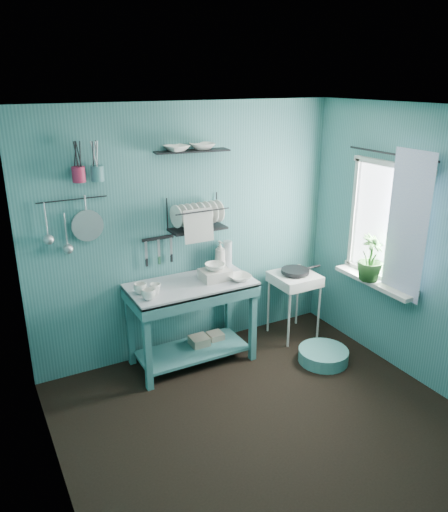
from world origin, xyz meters
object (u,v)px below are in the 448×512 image
mug_mid (155,289)px  water_bottle (228,254)px  mug_left (149,294)px  potted_plant (371,258)px  hotplate_stand (293,305)px  utensil_cup_magenta (79,174)px  storage_tin_large (199,347)px  utensil_cup_teal (97,174)px  dish_rack (197,214)px  wash_tub (215,274)px  storage_tin_small (215,341)px  frying_pan (295,271)px  soap_bottle (220,255)px  mug_right (140,289)px  work_counter (192,323)px  colander (87,226)px  floor_basin (323,355)px

mug_mid → water_bottle: bearing=17.3°
mug_left → potted_plant: potted_plant is taller
hotplate_stand → utensil_cup_magenta: bearing=161.6°
storage_tin_large → utensil_cup_teal: bearing=167.5°
dish_rack → wash_tub: bearing=-67.9°
water_bottle → utensil_cup_teal: size_ratio=2.15×
mug_mid → storage_tin_large: bearing=12.9°
mug_mid → storage_tin_small: bearing=11.6°
hotplate_stand → frying_pan: (0.00, 0.00, 0.40)m
soap_bottle → storage_tin_large: 0.96m
mug_right → soap_bottle: (0.92, 0.20, 0.10)m
mug_right → storage_tin_large: mug_right is taller
wash_tub → soap_bottle: (0.17, 0.22, 0.10)m
water_bottle → storage_tin_large: (-0.42, -0.17, -0.88)m
work_counter → colander: colander is taller
mug_right → utensil_cup_magenta: 1.13m
storage_tin_large → mug_right: bearing=-175.2°
mug_right → work_counter: bearing=0.0°
mug_left → frying_pan: mug_left is taller
utensil_cup_magenta → floor_basin: bearing=-22.8°
water_bottle → floor_basin: 1.40m
work_counter → frying_pan: (1.21, -0.02, 0.33)m
mug_mid → colander: colander is taller
storage_tin_small → soap_bottle: bearing=45.0°
mug_right → floor_basin: bearing=-20.8°
hotplate_stand → storage_tin_small: 0.95m
storage_tin_small → mug_left: bearing=-162.9°
dish_rack → storage_tin_small: dish_rack is taller
wash_tub → hotplate_stand: (0.96, -0.00, -0.54)m
mug_left → frying_pan: size_ratio=0.41×
wash_tub → storage_tin_small: wash_tub is taller
mug_right → utensil_cup_magenta: utensil_cup_magenta is taller
mug_right → floor_basin: (1.65, -0.63, -0.83)m
hotplate_stand → potted_plant: bearing=-72.0°
utensil_cup_teal → storage_tin_large: bearing=-12.5°
storage_tin_small → utensil_cup_teal: bearing=171.5°
floor_basin → utensil_cup_teal: bearing=155.5°
utensil_cup_magenta → storage_tin_small: (1.20, -0.16, -1.83)m
colander → storage_tin_large: (0.96, -0.22, -1.36)m
storage_tin_large → floor_basin: size_ratio=0.44×
potted_plant → mug_right: bearing=161.4°
storage_tin_large → storage_tin_small: (0.20, 0.03, -0.01)m
wash_tub → frying_pan: size_ratio=0.93×
mug_right → colander: 0.73m
utensil_cup_teal → hotplate_stand: bearing=-7.6°
mug_right → utensil_cup_teal: (-0.24, 0.24, 1.03)m
wash_tub → utensil_cup_teal: size_ratio=2.15×
mug_left → colander: size_ratio=0.44×
utensil_cup_magenta → mug_mid: bearing=-29.7°
frying_pan → floor_basin: bearing=-94.9°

